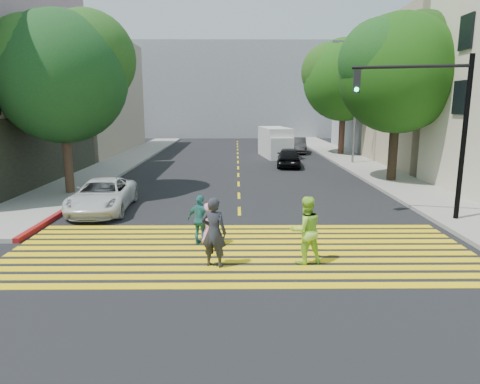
{
  "coord_description": "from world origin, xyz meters",
  "views": [
    {
      "loc": [
        -0.12,
        -10.59,
        4.17
      ],
      "look_at": [
        0.0,
        3.0,
        1.4
      ],
      "focal_mm": 32.0,
      "sensor_mm": 36.0,
      "label": 1
    }
  ],
  "objects_px": {
    "silver_car": "(274,142)",
    "tree_right_far": "(345,75)",
    "white_sedan": "(103,196)",
    "white_van": "(276,143)",
    "dark_car_parked": "(298,145)",
    "dark_car_near": "(289,157)",
    "pedestrian_woman": "(306,230)",
    "traffic_signal": "(433,116)",
    "tree_left": "(63,70)",
    "pedestrian_man": "(214,232)",
    "pedestrian_child": "(209,224)",
    "pedestrian_extra": "(201,220)",
    "tree_right_near": "(400,67)"
  },
  "relations": [
    {
      "from": "tree_left",
      "to": "traffic_signal",
      "type": "distance_m",
      "value": 15.49
    },
    {
      "from": "tree_right_near",
      "to": "white_sedan",
      "type": "xyz_separation_m",
      "value": [
        -13.91,
        -6.39,
        -5.47
      ]
    },
    {
      "from": "tree_left",
      "to": "silver_car",
      "type": "height_order",
      "value": "tree_left"
    },
    {
      "from": "dark_car_parked",
      "to": "dark_car_near",
      "type": "bearing_deg",
      "value": -95.88
    },
    {
      "from": "pedestrian_child",
      "to": "tree_left",
      "type": "bearing_deg",
      "value": -32.01
    },
    {
      "from": "pedestrian_child",
      "to": "dark_car_parked",
      "type": "height_order",
      "value": "dark_car_parked"
    },
    {
      "from": "tree_right_far",
      "to": "pedestrian_child",
      "type": "height_order",
      "value": "tree_right_far"
    },
    {
      "from": "pedestrian_man",
      "to": "silver_car",
      "type": "distance_m",
      "value": 31.08
    },
    {
      "from": "dark_car_near",
      "to": "tree_right_near",
      "type": "bearing_deg",
      "value": 135.67
    },
    {
      "from": "tree_right_far",
      "to": "dark_car_near",
      "type": "height_order",
      "value": "tree_right_far"
    },
    {
      "from": "silver_car",
      "to": "white_van",
      "type": "relative_size",
      "value": 0.82
    },
    {
      "from": "dark_car_near",
      "to": "traffic_signal",
      "type": "distance_m",
      "value": 14.71
    },
    {
      "from": "tree_right_far",
      "to": "silver_car",
      "type": "bearing_deg",
      "value": 134.35
    },
    {
      "from": "pedestrian_extra",
      "to": "traffic_signal",
      "type": "relative_size",
      "value": 0.26
    },
    {
      "from": "pedestrian_man",
      "to": "traffic_signal",
      "type": "height_order",
      "value": "traffic_signal"
    },
    {
      "from": "pedestrian_child",
      "to": "dark_car_parked",
      "type": "bearing_deg",
      "value": -88.99
    },
    {
      "from": "dark_car_parked",
      "to": "silver_car",
      "type": "bearing_deg",
      "value": 121.19
    },
    {
      "from": "white_sedan",
      "to": "pedestrian_child",
      "type": "bearing_deg",
      "value": -46.35
    },
    {
      "from": "silver_car",
      "to": "tree_right_far",
      "type": "bearing_deg",
      "value": 136.22
    },
    {
      "from": "pedestrian_extra",
      "to": "dark_car_parked",
      "type": "distance_m",
      "value": 26.04
    },
    {
      "from": "pedestrian_extra",
      "to": "silver_car",
      "type": "bearing_deg",
      "value": -75.23
    },
    {
      "from": "pedestrian_man",
      "to": "pedestrian_woman",
      "type": "relative_size",
      "value": 1.02
    },
    {
      "from": "white_sedan",
      "to": "white_van",
      "type": "bearing_deg",
      "value": 61.67
    },
    {
      "from": "pedestrian_extra",
      "to": "tree_left",
      "type": "bearing_deg",
      "value": -23.77
    },
    {
      "from": "tree_left",
      "to": "pedestrian_child",
      "type": "distance_m",
      "value": 11.32
    },
    {
      "from": "pedestrian_extra",
      "to": "white_van",
      "type": "bearing_deg",
      "value": -76.83
    },
    {
      "from": "dark_car_parked",
      "to": "traffic_signal",
      "type": "distance_m",
      "value": 22.81
    },
    {
      "from": "tree_left",
      "to": "silver_car",
      "type": "distance_m",
      "value": 24.95
    },
    {
      "from": "pedestrian_man",
      "to": "white_sedan",
      "type": "height_order",
      "value": "pedestrian_man"
    },
    {
      "from": "pedestrian_woman",
      "to": "white_sedan",
      "type": "distance_m",
      "value": 9.23
    },
    {
      "from": "white_sedan",
      "to": "dark_car_parked",
      "type": "bearing_deg",
      "value": 59.88
    },
    {
      "from": "dark_car_parked",
      "to": "tree_right_far",
      "type": "bearing_deg",
      "value": -19.35
    },
    {
      "from": "pedestrian_man",
      "to": "pedestrian_child",
      "type": "distance_m",
      "value": 1.81
    },
    {
      "from": "dark_car_near",
      "to": "traffic_signal",
      "type": "relative_size",
      "value": 0.68
    },
    {
      "from": "tree_left",
      "to": "traffic_signal",
      "type": "relative_size",
      "value": 1.44
    },
    {
      "from": "pedestrian_child",
      "to": "white_van",
      "type": "bearing_deg",
      "value": -85.33
    },
    {
      "from": "tree_right_near",
      "to": "dark_car_parked",
      "type": "xyz_separation_m",
      "value": [
        -3.17,
        14.61,
        -5.42
      ]
    },
    {
      "from": "dark_car_near",
      "to": "pedestrian_extra",
      "type": "bearing_deg",
      "value": 80.64
    },
    {
      "from": "tree_right_far",
      "to": "traffic_signal",
      "type": "height_order",
      "value": "tree_right_far"
    },
    {
      "from": "tree_left",
      "to": "white_van",
      "type": "relative_size",
      "value": 1.61
    },
    {
      "from": "pedestrian_extra",
      "to": "dark_car_near",
      "type": "bearing_deg",
      "value": -81.69
    },
    {
      "from": "tree_right_far",
      "to": "silver_car",
      "type": "relative_size",
      "value": 2.26
    },
    {
      "from": "pedestrian_woman",
      "to": "tree_left",
      "type": "bearing_deg",
      "value": -58.21
    },
    {
      "from": "tree_left",
      "to": "tree_right_far",
      "type": "distance_m",
      "value": 23.27
    },
    {
      "from": "pedestrian_man",
      "to": "white_van",
      "type": "distance_m",
      "value": 24.38
    },
    {
      "from": "white_sedan",
      "to": "dark_car_near",
      "type": "distance_m",
      "value": 15.33
    },
    {
      "from": "pedestrian_woman",
      "to": "traffic_signal",
      "type": "bearing_deg",
      "value": -155.15
    },
    {
      "from": "tree_right_far",
      "to": "tree_left",
      "type": "bearing_deg",
      "value": -135.87
    },
    {
      "from": "tree_right_near",
      "to": "traffic_signal",
      "type": "distance_m",
      "value": 8.43
    },
    {
      "from": "silver_car",
      "to": "dark_car_parked",
      "type": "xyz_separation_m",
      "value": [
        1.76,
        -3.75,
        0.06
      ]
    }
  ]
}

